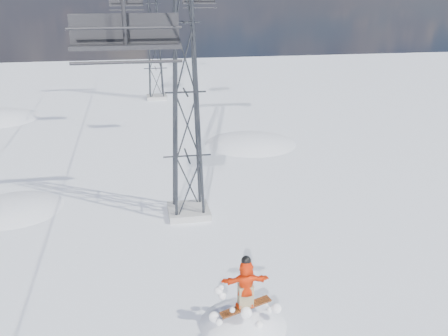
{
  "coord_description": "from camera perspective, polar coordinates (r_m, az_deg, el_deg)",
  "views": [
    {
      "loc": [
        -1.32,
        -12.17,
        9.53
      ],
      "look_at": [
        1.81,
        4.79,
        3.28
      ],
      "focal_mm": 40.0,
      "sensor_mm": 36.0,
      "label": 1
    }
  ],
  "objects": [
    {
      "name": "lift_tower_far",
      "position": [
        45.4,
        -8.0,
        14.61
      ],
      "size": [
        5.2,
        1.8,
        11.43
      ],
      "color": "#999999",
      "rests_on": "ground"
    },
    {
      "name": "lift_chair_mid",
      "position": [
        32.1,
        -2.87,
        18.68
      ],
      "size": [
        2.03,
        0.58,
        2.51
      ],
      "color": "black",
      "rests_on": "ground"
    },
    {
      "name": "snow_terrain",
      "position": [
        38.65,
        -14.41,
        -10.41
      ],
      "size": [
        39.0,
        37.0,
        22.0
      ],
      "color": "white",
      "rests_on": "ground"
    },
    {
      "name": "lift_tower_near",
      "position": [
        20.68,
        -4.42,
        8.55
      ],
      "size": [
        5.2,
        1.8,
        11.43
      ],
      "color": "#999999",
      "rests_on": "ground"
    },
    {
      "name": "ground",
      "position": [
        15.51,
        -3.54,
        -18.02
      ],
      "size": [
        120.0,
        120.0,
        0.0
      ],
      "primitive_type": "plane",
      "color": "white",
      "rests_on": "ground"
    },
    {
      "name": "lift_chair_far",
      "position": [
        35.11,
        -11.15,
        18.16
      ],
      "size": [
        2.21,
        0.64,
        2.74
      ],
      "color": "black",
      "rests_on": "ground"
    },
    {
      "name": "lift_chair_near",
      "position": [
        10.73,
        -11.23,
        14.77
      ],
      "size": [
        2.23,
        0.64,
        2.77
      ],
      "color": "black",
      "rests_on": "ground"
    }
  ]
}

